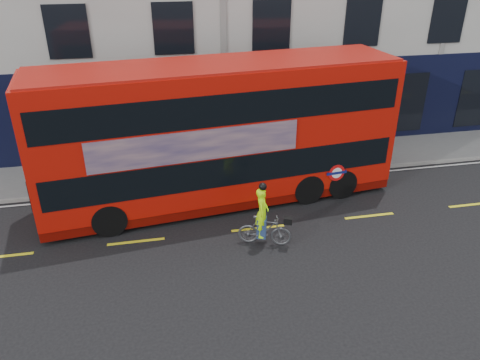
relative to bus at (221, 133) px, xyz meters
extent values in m
plane|color=black|center=(0.84, -3.80, -2.58)|extent=(120.00, 120.00, 0.00)
cube|color=gray|center=(0.84, 2.70, -2.52)|extent=(60.00, 3.00, 0.12)
cube|color=gray|center=(0.84, 1.20, -2.52)|extent=(60.00, 0.12, 0.13)
cube|color=black|center=(0.84, 4.18, -0.58)|extent=(50.00, 0.08, 4.00)
cube|color=silver|center=(0.84, 0.90, -2.58)|extent=(58.00, 0.10, 0.01)
cube|color=#B81007|center=(-0.05, 0.00, 0.16)|extent=(12.67, 4.18, 4.46)
cube|color=#5C0803|center=(-0.05, 0.00, -2.25)|extent=(12.66, 4.12, 0.34)
cube|color=black|center=(-0.05, 0.00, -0.83)|extent=(12.18, 4.16, 1.02)
cube|color=black|center=(-0.05, 0.00, 1.31)|extent=(12.18, 4.16, 1.02)
cube|color=#98120A|center=(-0.05, 0.00, 2.41)|extent=(12.41, 4.04, 0.09)
cube|color=black|center=(6.15, 0.68, -0.83)|extent=(0.32, 2.53, 1.02)
cube|color=black|center=(6.15, 0.68, 1.31)|extent=(0.32, 2.53, 1.02)
cube|color=black|center=(-6.25, -0.69, -0.83)|extent=(0.32, 2.53, 1.02)
cube|color=tan|center=(-1.01, -1.56, 0.24)|extent=(6.74, 0.79, 1.02)
cylinder|color=red|center=(4.04, -1.00, -1.45)|extent=(0.63, 0.09, 0.63)
cylinder|color=white|center=(4.04, -1.01, -1.45)|extent=(0.41, 0.06, 0.41)
cube|color=#0C1459|center=(4.04, -1.01, -1.45)|extent=(0.79, 0.11, 0.10)
cylinder|color=black|center=(4.22, 0.47, -2.02)|extent=(1.44, 2.98, 1.13)
cylinder|color=black|center=(2.87, 0.32, -2.02)|extent=(1.44, 2.98, 1.13)
cylinder|color=black|center=(-4.09, -0.45, -2.02)|extent=(1.44, 2.98, 1.13)
imported|color=#4D4F53|center=(0.83, -3.22, -2.08)|extent=(1.74, 1.01, 1.01)
imported|color=#A6EE07|center=(0.74, -3.19, -1.44)|extent=(0.57, 0.69, 1.64)
cube|color=black|center=(1.49, -3.46, -1.65)|extent=(0.32, 0.28, 0.21)
cube|color=navy|center=(0.74, -3.19, -1.97)|extent=(0.38, 0.43, 0.66)
sphere|color=black|center=(0.74, -3.19, -0.54)|extent=(0.24, 0.24, 0.24)
camera|label=1|loc=(-2.34, -15.12, 5.95)|focal=35.00mm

